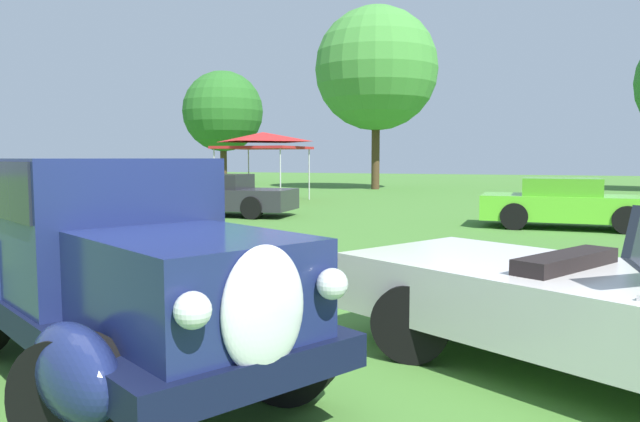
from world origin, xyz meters
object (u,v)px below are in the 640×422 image
(feature_pickup_truck, at_px, (109,267))
(neighbor_convertible, at_px, (639,313))
(show_car_charcoal, at_px, (220,195))
(show_car_lime, at_px, (566,204))
(canopy_tent_left_field, at_px, (263,139))

(feature_pickup_truck, bearing_deg, neighbor_convertible, 16.99)
(show_car_charcoal, relative_size, show_car_lime, 1.10)
(feature_pickup_truck, relative_size, show_car_charcoal, 0.99)
(feature_pickup_truck, distance_m, show_car_lime, 12.47)
(show_car_charcoal, distance_m, show_car_lime, 9.49)
(feature_pickup_truck, xyz_separation_m, show_car_charcoal, (-5.98, 11.74, -0.26))
(feature_pickup_truck, bearing_deg, show_car_charcoal, 116.98)
(canopy_tent_left_field, bearing_deg, feature_pickup_truck, -67.00)
(show_car_charcoal, distance_m, canopy_tent_left_field, 6.33)
(show_car_charcoal, bearing_deg, show_car_lime, 1.33)
(show_car_charcoal, relative_size, canopy_tent_left_field, 1.44)
(feature_pickup_truck, relative_size, neighbor_convertible, 0.92)
(feature_pickup_truck, distance_m, show_car_charcoal, 13.18)
(neighbor_convertible, height_order, show_car_charcoal, neighbor_convertible)
(show_car_charcoal, xyz_separation_m, show_car_lime, (9.49, 0.22, -0.00))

